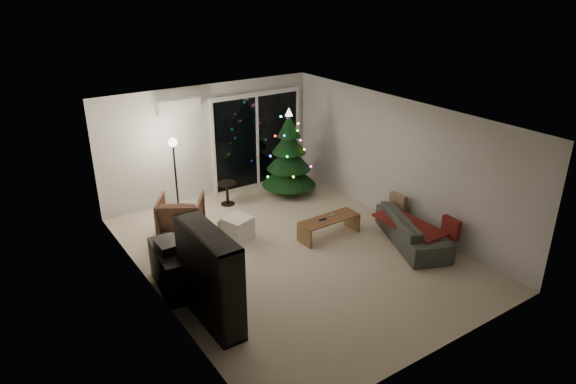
% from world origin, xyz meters
% --- Properties ---
extents(room, '(6.50, 7.51, 2.60)m').
position_xyz_m(room, '(0.46, 1.49, 1.02)').
color(room, beige).
rests_on(room, ground).
extents(bookshelf, '(0.56, 1.47, 1.43)m').
position_xyz_m(bookshelf, '(-2.25, -0.96, 0.72)').
color(bookshelf, black).
rests_on(bookshelf, floor).
extents(media_cabinet, '(0.54, 1.16, 0.70)m').
position_xyz_m(media_cabinet, '(-2.25, 0.11, 0.35)').
color(media_cabinet, black).
rests_on(media_cabinet, floor).
extents(stereo, '(0.35, 0.42, 0.15)m').
position_xyz_m(stereo, '(-2.25, 0.11, 0.77)').
color(stereo, black).
rests_on(stereo, media_cabinet).
extents(armchair, '(1.14, 1.15, 0.77)m').
position_xyz_m(armchair, '(-1.37, 1.78, 0.38)').
color(armchair, brown).
rests_on(armchair, floor).
extents(ottoman, '(0.58, 0.58, 0.42)m').
position_xyz_m(ottoman, '(-0.55, 1.03, 0.21)').
color(ottoman, silver).
rests_on(ottoman, floor).
extents(cardboard_box_a, '(0.47, 0.39, 0.30)m').
position_xyz_m(cardboard_box_a, '(-1.19, 0.75, 0.15)').
color(cardboard_box_a, silver).
rests_on(cardboard_box_a, floor).
extents(cardboard_box_b, '(0.47, 0.41, 0.28)m').
position_xyz_m(cardboard_box_b, '(-0.57, 1.30, 0.14)').
color(cardboard_box_b, silver).
rests_on(cardboard_box_b, floor).
extents(side_table, '(0.48, 0.48, 0.51)m').
position_xyz_m(side_table, '(0.01, 2.52, 0.25)').
color(side_table, black).
rests_on(side_table, floor).
extents(floor_lamp, '(0.26, 0.26, 1.63)m').
position_xyz_m(floor_lamp, '(-1.12, 2.53, 0.82)').
color(floor_lamp, black).
rests_on(floor_lamp, floor).
extents(sofa, '(1.44, 2.05, 0.56)m').
position_xyz_m(sofa, '(2.05, -0.94, 0.28)').
color(sofa, '#4E4F4C').
rests_on(sofa, floor).
extents(sofa_throw, '(0.60, 1.38, 0.05)m').
position_xyz_m(sofa_throw, '(1.95, -0.94, 0.40)').
color(sofa_throw, maroon).
rests_on(sofa_throw, sofa).
extents(cushion_a, '(0.14, 0.37, 0.37)m').
position_xyz_m(cushion_a, '(2.30, -0.29, 0.50)').
color(cushion_a, tan).
rests_on(cushion_a, sofa).
extents(cushion_b, '(0.14, 0.37, 0.37)m').
position_xyz_m(cushion_b, '(2.30, -1.59, 0.50)').
color(cushion_b, maroon).
rests_on(cushion_b, sofa).
extents(coffee_table, '(1.22, 0.45, 0.39)m').
position_xyz_m(coffee_table, '(0.92, 0.12, 0.19)').
color(coffee_table, brown).
rests_on(coffee_table, floor).
extents(remote_a, '(0.15, 0.05, 0.02)m').
position_xyz_m(remote_a, '(0.77, 0.12, 0.40)').
color(remote_a, black).
rests_on(remote_a, coffee_table).
extents(remote_b, '(0.15, 0.09, 0.02)m').
position_xyz_m(remote_b, '(1.02, 0.17, 0.40)').
color(remote_b, slate).
rests_on(remote_b, coffee_table).
extents(christmas_tree, '(1.62, 1.62, 1.99)m').
position_xyz_m(christmas_tree, '(1.46, 2.28, 0.99)').
color(christmas_tree, black).
rests_on(christmas_tree, floor).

